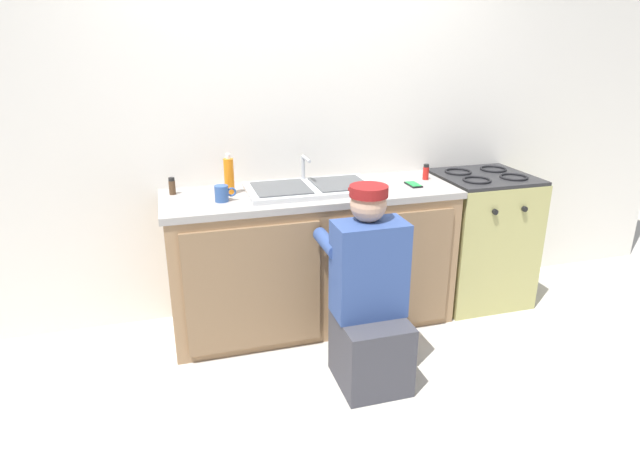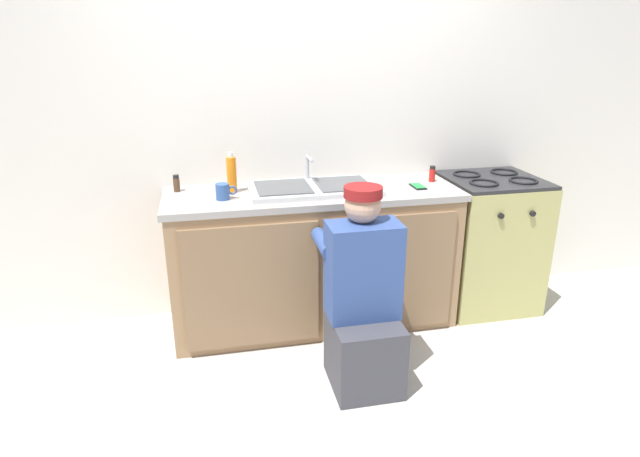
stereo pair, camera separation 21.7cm
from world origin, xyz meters
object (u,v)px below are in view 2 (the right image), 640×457
at_px(stove_range, 487,242).
at_px(spice_bottle_red, 432,174).
at_px(plumber_person, 363,306).
at_px(cell_phone, 418,186).
at_px(spice_bottle_pepper, 176,183).
at_px(soap_bottle_orange, 232,174).
at_px(sink_double_basin, 313,188).
at_px(coffee_mug, 223,192).

distance_m(stove_range, spice_bottle_red, 0.66).
height_order(plumber_person, spice_bottle_red, plumber_person).
bearing_deg(plumber_person, cell_phone, 50.30).
bearing_deg(cell_phone, spice_bottle_pepper, 171.48).
distance_m(stove_range, soap_bottle_orange, 1.83).
bearing_deg(stove_range, soap_bottle_orange, 177.67).
bearing_deg(spice_bottle_red, sink_double_basin, -176.30).
height_order(stove_range, spice_bottle_pepper, spice_bottle_pepper).
relative_size(plumber_person, coffee_mug, 8.76).
xyz_separation_m(stove_range, soap_bottle_orange, (-1.74, 0.07, 0.56)).
xyz_separation_m(sink_double_basin, cell_phone, (0.67, -0.06, -0.01)).
distance_m(plumber_person, cell_phone, 0.97).
bearing_deg(plumber_person, stove_range, 32.83).
bearing_deg(spice_bottle_red, soap_bottle_orange, 179.31).
bearing_deg(spice_bottle_red, coffee_mug, -174.67).
relative_size(sink_double_basin, coffee_mug, 6.35).
bearing_deg(sink_double_basin, cell_phone, -5.52).
xyz_separation_m(stove_range, cell_phone, (-0.57, -0.06, 0.45)).
xyz_separation_m(stove_range, spice_bottle_pepper, (-2.07, 0.16, 0.50)).
bearing_deg(plumber_person, spice_bottle_pepper, 137.22).
height_order(plumber_person, spice_bottle_pepper, plumber_person).
relative_size(soap_bottle_orange, spice_bottle_red, 2.38).
height_order(stove_range, coffee_mug, coffee_mug).
bearing_deg(coffee_mug, sink_double_basin, 7.70).
xyz_separation_m(plumber_person, cell_phone, (0.55, 0.66, 0.45)).
height_order(cell_phone, coffee_mug, coffee_mug).
height_order(sink_double_basin, spice_bottle_pepper, sink_double_basin).
relative_size(plumber_person, cell_phone, 7.89).
bearing_deg(cell_phone, coffee_mug, -179.50).
xyz_separation_m(soap_bottle_orange, coffee_mug, (-0.06, -0.14, -0.07)).
xyz_separation_m(sink_double_basin, stove_range, (1.24, -0.00, -0.46)).
distance_m(soap_bottle_orange, spice_bottle_red, 1.31).
xyz_separation_m(stove_range, plumber_person, (-1.12, -0.72, -0.00)).
relative_size(plumber_person, spice_bottle_pepper, 10.52).
height_order(stove_range, soap_bottle_orange, soap_bottle_orange).
height_order(sink_double_basin, cell_phone, sink_double_basin).
distance_m(sink_double_basin, stove_range, 1.33).
xyz_separation_m(sink_double_basin, soap_bottle_orange, (-0.49, 0.07, 0.09)).
relative_size(sink_double_basin, plumber_person, 0.72).
relative_size(sink_double_basin, soap_bottle_orange, 3.20).
bearing_deg(cell_phone, soap_bottle_orange, 173.47).
bearing_deg(plumber_person, coffee_mug, 136.39).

